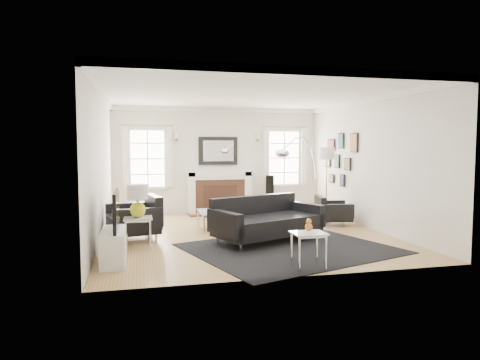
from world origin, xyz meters
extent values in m
plane|color=#A77A46|center=(0.00, 0.00, 0.00)|extent=(6.00, 6.00, 0.00)
cube|color=silver|center=(0.00, 3.00, 1.40)|extent=(5.50, 0.04, 2.80)
cube|color=silver|center=(0.00, -3.00, 1.40)|extent=(5.50, 0.04, 2.80)
cube|color=silver|center=(-2.75, 0.00, 1.40)|extent=(0.04, 6.00, 2.80)
cube|color=silver|center=(2.75, 0.00, 1.40)|extent=(0.04, 6.00, 2.80)
cube|color=white|center=(0.00, 0.00, 2.80)|extent=(5.50, 6.00, 0.02)
cube|color=white|center=(0.00, 0.00, 2.74)|extent=(5.50, 6.00, 0.12)
cube|color=white|center=(-0.75, 2.80, 0.55)|extent=(0.18, 0.38, 1.10)
cube|color=white|center=(0.75, 2.80, 0.55)|extent=(0.18, 0.38, 1.10)
cube|color=white|center=(0.00, 2.80, 1.05)|extent=(1.70, 0.38, 0.12)
cube|color=white|center=(0.00, 2.80, 0.95)|extent=(1.50, 0.34, 0.10)
cube|color=brown|center=(0.00, 2.82, 0.45)|extent=(1.30, 0.30, 0.90)
cube|color=black|center=(0.00, 2.72, 0.38)|extent=(0.90, 0.10, 0.76)
cube|color=brown|center=(0.00, 2.55, 0.02)|extent=(1.70, 0.50, 0.04)
cube|color=black|center=(0.00, 2.96, 1.65)|extent=(1.05, 0.06, 0.75)
cube|color=white|center=(0.00, 2.92, 1.65)|extent=(0.82, 0.02, 0.55)
cube|color=white|center=(-1.85, 2.97, 1.45)|extent=(1.00, 0.05, 1.60)
cube|color=white|center=(-1.85, 2.94, 1.45)|extent=(0.84, 0.02, 1.44)
cube|color=white|center=(-2.40, 2.87, 1.50)|extent=(0.14, 0.05, 1.55)
cube|color=white|center=(-1.30, 2.87, 1.50)|extent=(0.14, 0.05, 1.55)
cube|color=white|center=(1.85, 2.97, 1.45)|extent=(1.00, 0.05, 1.60)
cube|color=white|center=(1.85, 2.94, 1.45)|extent=(0.84, 0.02, 1.44)
cube|color=white|center=(1.30, 2.87, 1.50)|extent=(0.14, 0.05, 1.55)
cube|color=white|center=(2.40, 2.87, 1.50)|extent=(0.14, 0.05, 1.55)
cube|color=black|center=(2.72, 0.60, 1.85)|extent=(0.03, 0.34, 0.44)
cube|color=#AE772E|center=(2.70, 0.60, 1.85)|extent=(0.01, 0.29, 0.39)
cube|color=black|center=(2.72, 1.25, 1.90)|extent=(0.03, 0.28, 0.38)
cube|color=#2E617E|center=(2.70, 1.25, 1.90)|extent=(0.01, 0.23, 0.33)
cube|color=black|center=(2.72, 1.80, 1.80)|extent=(0.03, 0.40, 0.30)
cube|color=#B83851|center=(2.70, 1.80, 1.80)|extent=(0.01, 0.35, 0.25)
cube|color=black|center=(2.72, 0.90, 1.35)|extent=(0.03, 0.30, 0.30)
cube|color=olive|center=(2.70, 0.90, 1.35)|extent=(0.01, 0.25, 0.25)
cube|color=black|center=(2.72, 1.45, 1.40)|extent=(0.03, 0.26, 0.34)
cube|color=#4A7B5D|center=(2.70, 1.45, 1.40)|extent=(0.01, 0.21, 0.29)
cube|color=black|center=(2.72, 2.00, 1.35)|extent=(0.03, 0.32, 0.24)
cube|color=tan|center=(2.70, 2.00, 1.35)|extent=(0.01, 0.27, 0.19)
cube|color=black|center=(2.72, 1.15, 0.95)|extent=(0.03, 0.24, 0.30)
cube|color=navy|center=(2.70, 1.15, 0.95)|extent=(0.01, 0.19, 0.25)
cube|color=black|center=(2.72, 1.75, 0.95)|extent=(0.03, 0.28, 0.22)
cube|color=#985962|center=(2.70, 1.75, 0.95)|extent=(0.01, 0.23, 0.17)
cube|color=white|center=(-2.45, -1.70, 0.25)|extent=(0.35, 1.00, 0.50)
cube|color=black|center=(-2.40, -1.70, 0.80)|extent=(0.05, 1.00, 0.58)
cube|color=black|center=(0.45, -1.46, 0.01)|extent=(3.94, 3.59, 0.01)
cube|color=black|center=(0.25, -0.81, 0.31)|extent=(2.17, 1.61, 0.33)
cube|color=black|center=(0.09, -0.42, 0.55)|extent=(1.88, 0.89, 0.55)
cube|color=black|center=(-0.64, -1.17, 0.44)|extent=(0.49, 0.92, 0.42)
cube|color=black|center=(1.14, -0.44, 0.44)|extent=(0.49, 0.92, 0.42)
cube|color=black|center=(-2.19, -0.07, 0.31)|extent=(1.04, 1.04, 0.33)
cube|color=black|center=(-1.80, 0.01, 0.55)|extent=(0.33, 0.89, 0.55)
cube|color=black|center=(-2.28, 0.36, 0.44)|extent=(0.89, 0.31, 0.42)
cube|color=black|center=(-2.10, -0.50, 0.44)|extent=(0.89, 0.31, 0.42)
cube|color=black|center=(2.20, 0.50, 0.24)|extent=(0.80, 0.80, 0.26)
cube|color=black|center=(1.89, 0.56, 0.43)|extent=(0.24, 0.70, 0.43)
cube|color=black|center=(2.14, 0.16, 0.35)|extent=(0.70, 0.22, 0.33)
cube|color=black|center=(2.26, 0.84, 0.35)|extent=(0.70, 0.22, 0.33)
cube|color=silver|center=(-0.40, 0.37, 0.41)|extent=(0.95, 0.95, 0.02)
cylinder|color=silver|center=(-0.83, -0.06, 0.21)|extent=(0.04, 0.04, 0.42)
cylinder|color=silver|center=(0.03, -0.06, 0.21)|extent=(0.04, 0.04, 0.42)
cylinder|color=silver|center=(-0.83, 0.80, 0.21)|extent=(0.04, 0.04, 0.42)
cylinder|color=silver|center=(0.03, 0.80, 0.21)|extent=(0.04, 0.04, 0.42)
cube|color=silver|center=(-2.09, -0.77, 0.52)|extent=(0.48, 0.48, 0.02)
cylinder|color=silver|center=(-2.29, -0.97, 0.27)|extent=(0.04, 0.04, 0.53)
cylinder|color=silver|center=(-1.89, -0.97, 0.27)|extent=(0.04, 0.04, 0.53)
cylinder|color=silver|center=(-2.29, -0.57, 0.27)|extent=(0.04, 0.04, 0.53)
cylinder|color=silver|center=(-1.89, -0.57, 0.27)|extent=(0.04, 0.04, 0.53)
cube|color=silver|center=(0.30, -2.65, 0.51)|extent=(0.48, 0.40, 0.02)
cylinder|color=silver|center=(0.10, -2.81, 0.26)|extent=(0.04, 0.04, 0.52)
cylinder|color=silver|center=(0.50, -2.81, 0.26)|extent=(0.04, 0.04, 0.52)
cylinder|color=silver|center=(0.10, -2.49, 0.26)|extent=(0.04, 0.04, 0.52)
cylinder|color=silver|center=(0.50, -2.49, 0.26)|extent=(0.04, 0.04, 0.52)
sphere|color=gold|center=(-2.09, -0.77, 0.66)|extent=(0.27, 0.27, 0.27)
cylinder|color=gold|center=(-2.09, -0.77, 0.80)|extent=(0.04, 0.04, 0.11)
cylinder|color=white|center=(-2.09, -0.77, 0.98)|extent=(0.36, 0.36, 0.25)
sphere|color=orange|center=(0.30, -2.65, 0.60)|extent=(0.11, 0.11, 0.11)
sphere|color=orange|center=(0.30, -2.65, 0.68)|extent=(0.08, 0.08, 0.08)
cube|color=silver|center=(1.96, 0.95, 0.09)|extent=(0.21, 0.34, 0.17)
ellipsoid|color=silver|center=(0.77, -0.07, 1.62)|extent=(0.29, 0.29, 0.17)
cylinder|color=#A36F38|center=(2.20, 0.92, 0.02)|extent=(0.22, 0.22, 0.03)
cylinder|color=#A36F38|center=(2.20, 0.92, 0.77)|extent=(0.03, 0.03, 1.55)
cylinder|color=white|center=(2.20, 0.92, 1.60)|extent=(0.35, 0.35, 0.29)
cube|color=black|center=(1.35, 2.65, 0.50)|extent=(0.23, 0.23, 0.99)
camera|label=1|loc=(-2.04, -8.32, 1.74)|focal=32.00mm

